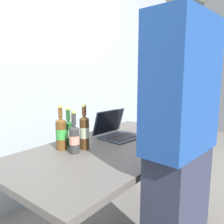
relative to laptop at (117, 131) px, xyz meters
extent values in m
cube|color=#56514C|center=(-0.21, -0.12, -0.07)|extent=(1.59, 0.82, 0.04)
cylinder|color=#2D2D30|center=(0.52, -0.47, -0.43)|extent=(0.07, 0.07, 0.69)
cylinder|color=#2D2D30|center=(0.52, 0.23, -0.43)|extent=(0.07, 0.07, 0.69)
cube|color=#383D4C|center=(0.00, -0.05, -0.04)|extent=(0.35, 0.27, 0.01)
cube|color=#232326|center=(-0.01, -0.07, -0.03)|extent=(0.29, 0.17, 0.00)
cube|color=#383D4C|center=(0.01, 0.09, 0.07)|extent=(0.34, 0.10, 0.21)
cube|color=black|center=(0.01, 0.09, 0.07)|extent=(0.31, 0.09, 0.19)
cylinder|color=#472B14|center=(-0.39, -0.01, 0.06)|extent=(0.07, 0.07, 0.21)
cone|color=#472B14|center=(-0.39, -0.01, 0.18)|extent=(0.07, 0.07, 0.02)
cylinder|color=#472B14|center=(-0.39, -0.01, 0.22)|extent=(0.03, 0.03, 0.06)
cylinder|color=#BFB74C|center=(-0.39, -0.01, 0.26)|extent=(0.03, 0.03, 0.01)
cylinder|color=#9DAE89|center=(-0.39, -0.01, 0.07)|extent=(0.07, 0.07, 0.07)
cylinder|color=brown|center=(-0.50, 0.11, 0.05)|extent=(0.07, 0.07, 0.20)
cone|color=brown|center=(-0.50, 0.11, 0.16)|extent=(0.07, 0.07, 0.03)
cylinder|color=brown|center=(-0.50, 0.11, 0.21)|extent=(0.03, 0.03, 0.07)
cylinder|color=#BFB74C|center=(-0.50, 0.11, 0.25)|extent=(0.03, 0.03, 0.01)
cylinder|color=green|center=(-0.50, 0.11, 0.06)|extent=(0.07, 0.07, 0.07)
cylinder|color=#333333|center=(-0.49, -0.02, 0.03)|extent=(0.07, 0.07, 0.16)
cone|color=#333333|center=(-0.49, -0.02, 0.13)|extent=(0.07, 0.07, 0.02)
cylinder|color=#333333|center=(-0.49, -0.02, 0.18)|extent=(0.03, 0.03, 0.08)
cylinder|color=#BFB74C|center=(-0.49, -0.02, 0.23)|extent=(0.03, 0.03, 0.01)
cylinder|color=tan|center=(-0.49, -0.02, 0.04)|extent=(0.07, 0.07, 0.06)
cylinder|color=#1E5123|center=(-0.41, 0.13, 0.04)|extent=(0.06, 0.06, 0.17)
cone|color=#1E5123|center=(-0.41, 0.13, 0.13)|extent=(0.06, 0.06, 0.02)
cylinder|color=#1E5123|center=(-0.41, 0.13, 0.18)|extent=(0.03, 0.03, 0.07)
cylinder|color=#BFB74C|center=(-0.41, 0.13, 0.22)|extent=(0.03, 0.03, 0.01)
cylinder|color=#A0CB99|center=(-0.41, 0.13, 0.04)|extent=(0.06, 0.06, 0.06)
cube|color=#1E4793|center=(-0.39, -0.68, 0.41)|extent=(0.46, 0.25, 0.66)
cube|color=#99A3AD|center=(-0.21, 0.82, 0.52)|extent=(6.00, 0.10, 2.60)
camera|label=1|loc=(-1.47, -1.10, 0.47)|focal=36.36mm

